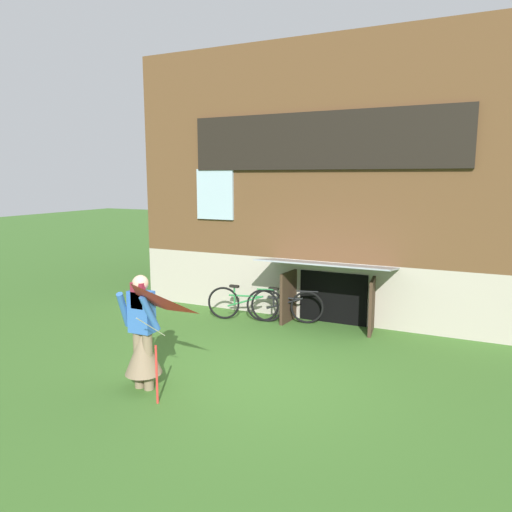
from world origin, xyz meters
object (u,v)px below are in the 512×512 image
person (142,342)px  bicycle_green (245,303)px  bicycle_black (284,306)px  kite (132,314)px

person → bicycle_green: size_ratio=1.02×
bicycle_black → bicycle_green: bicycle_green is taller
kite → bicycle_black: 4.41m
bicycle_black → bicycle_green: 0.82m
bicycle_green → kite: bearing=-96.0°
person → bicycle_black: (0.63, 3.76, -0.33)m
bicycle_black → bicycle_green: size_ratio=0.97×
person → kite: person is taller
person → bicycle_green: 3.56m
person → bicycle_green: (-0.16, 3.54, -0.33)m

